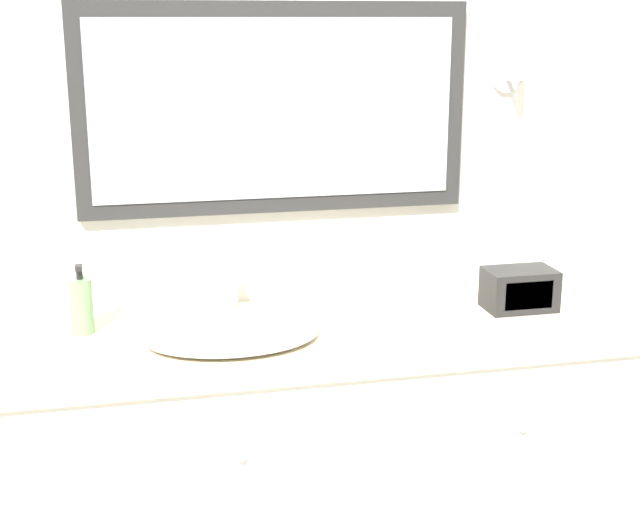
{
  "coord_description": "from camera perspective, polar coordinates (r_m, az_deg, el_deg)",
  "views": [
    {
      "loc": [
        -0.62,
        -1.95,
        1.68
      ],
      "look_at": [
        -0.11,
        0.33,
        1.04
      ],
      "focal_mm": 50.0,
      "sensor_mm": 36.0,
      "label": 1
    }
  ],
  "objects": [
    {
      "name": "picture_frame",
      "position": [
        2.87,
        18.12,
        -1.38
      ],
      "size": [
        0.09,
        0.01,
        0.1
      ],
      "color": "#B2B2B7",
      "rests_on": "vanity_counter"
    },
    {
      "name": "wall_back",
      "position": [
        2.71,
        0.59,
        6.8
      ],
      "size": [
        8.0,
        0.18,
        2.55
      ],
      "color": "white",
      "rests_on": "ground_plane"
    },
    {
      "name": "metal_tray",
      "position": [
        2.62,
        19.11,
        -4.09
      ],
      "size": [
        0.14,
        0.11,
        0.01
      ],
      "color": "silver",
      "rests_on": "vanity_counter"
    },
    {
      "name": "vanity_counter",
      "position": [
        2.67,
        2.3,
        -12.79
      ],
      "size": [
        2.14,
        0.61,
        0.84
      ],
      "color": "white",
      "rests_on": "ground_plane"
    },
    {
      "name": "sink_basin",
      "position": [
        2.41,
        -5.72,
        -4.64
      ],
      "size": [
        0.47,
        0.39,
        0.2
      ],
      "color": "silver",
      "rests_on": "vanity_counter"
    },
    {
      "name": "hand_towel_near_sink",
      "position": [
        2.6,
        7.1,
        -3.2
      ],
      "size": [
        0.16,
        0.11,
        0.04
      ],
      "color": "#B7A899",
      "rests_on": "vanity_counter"
    },
    {
      "name": "appliance_box",
      "position": [
        2.69,
        12.66,
        -1.84
      ],
      "size": [
        0.2,
        0.13,
        0.12
      ],
      "color": "black",
      "rests_on": "vanity_counter"
    },
    {
      "name": "soap_bottle",
      "position": [
        2.51,
        -15.01,
        -2.8
      ],
      "size": [
        0.06,
        0.06,
        0.2
      ],
      "color": "#709966",
      "rests_on": "vanity_counter"
    }
  ]
}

